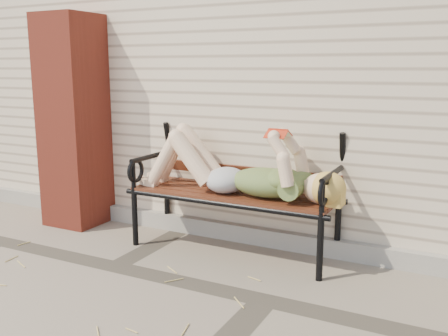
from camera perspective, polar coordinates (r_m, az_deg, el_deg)
The scene contains 7 objects.
ground at distance 3.42m, azimuth 4.69°, elevation -14.83°, with size 80.00×80.00×0.00m, color #7A6E5E.
house_wall at distance 5.96m, azimuth 16.19°, elevation 10.87°, with size 8.00×4.00×3.00m, color beige.
foundation_strip at distance 4.23m, azimuth 9.76°, elevation -8.56°, with size 8.00×0.10×0.15m, color gray.
brick_pillar at distance 5.01m, azimuth -16.78°, elevation 5.08°, with size 0.50×0.50×2.00m, color maroon.
garden_bench at distance 4.15m, azimuth 1.72°, elevation -0.24°, with size 1.85×0.74×1.20m.
reading_woman at distance 4.01m, azimuth 1.03°, elevation -0.08°, with size 1.74×0.40×0.55m.
straw_scatter at distance 3.76m, azimuth -13.37°, elevation -12.47°, with size 2.44×1.71×0.01m.
Camera 1 is at (1.15, -2.85, 1.51)m, focal length 40.00 mm.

